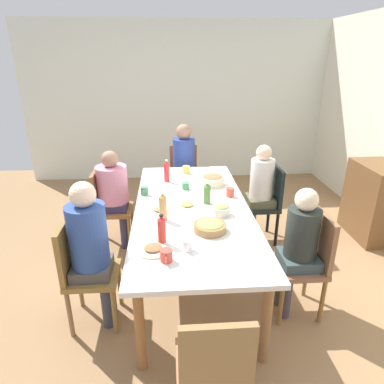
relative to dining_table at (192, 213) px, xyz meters
The scene contains 31 objects.
ground_plane 0.67m from the dining_table, ahead, with size 7.02×7.02×0.00m, color #936E49.
wall_left 3.05m from the dining_table, behind, with size 0.12×5.16×2.60m, color silver.
dining_table is the anchor object (origin of this frame).
chair_0 1.11m from the dining_table, 123.73° to the left, with size 0.40×0.40×0.90m.
person_0 1.02m from the dining_table, 126.65° to the left, with size 0.30×0.30×1.16m.
chair_1 1.61m from the dining_table, behind, with size 0.40×0.40×0.90m.
person_1 1.51m from the dining_table, behind, with size 0.30×0.30×1.23m.
chair_2 1.61m from the dining_table, ahead, with size 0.40×0.40×0.90m.
chair_3 1.11m from the dining_table, 56.27° to the right, with size 0.40×0.40×0.90m.
person_3 1.03m from the dining_table, 53.45° to the right, with size 0.30×0.30×1.23m.
chair_4 1.11m from the dining_table, 123.73° to the right, with size 0.40×0.40×0.90m.
person_4 1.02m from the dining_table, 126.54° to the right, with size 0.34×0.34×1.13m.
chair_5 1.11m from the dining_table, 56.27° to the left, with size 0.40×0.40×0.90m.
person_5 1.02m from the dining_table, 53.33° to the left, with size 0.30×0.30×1.13m.
plate_0 0.09m from the dining_table, 91.15° to the right, with size 0.22×0.22×0.04m.
plate_1 0.83m from the dining_table, 24.31° to the right, with size 0.25×0.25×0.04m.
plate_2 0.32m from the dining_table, 73.29° to the right, with size 0.21×0.21×0.04m.
bowl_0 0.33m from the dining_table, 53.34° to the left, with size 0.16×0.16×0.09m.
bowl_1 0.50m from the dining_table, 13.03° to the left, with size 0.27×0.27×0.08m.
bowl_2 0.64m from the dining_table, 154.95° to the left, with size 0.27×0.27×0.11m.
cup_0 0.99m from the dining_table, behind, with size 0.12×0.09×0.09m.
cup_1 0.78m from the dining_table, ahead, with size 0.11×0.07×0.08m.
cup_2 0.47m from the dining_table, 118.90° to the left, with size 0.12×0.08×0.09m.
cup_3 0.93m from the dining_table, 15.22° to the right, with size 0.12×0.09×0.09m.
cup_4 0.46m from the dining_table, behind, with size 0.11×0.08×0.07m.
cup_5 0.58m from the dining_table, 125.15° to the right, with size 0.11×0.08×0.09m.
bottle_0 0.77m from the dining_table, 161.62° to the right, with size 0.06×0.06×0.25m.
bottle_1 0.41m from the dining_table, 46.80° to the right, with size 0.07×0.07×0.26m.
bottle_2 0.73m from the dining_table, 23.01° to the right, with size 0.06×0.06×0.24m.
bottle_3 0.23m from the dining_table, 115.60° to the left, with size 0.07×0.07×0.22m.
side_cabinet 2.31m from the dining_table, 105.21° to the left, with size 0.70×0.44×0.90m, color brown.
Camera 1 is at (2.90, -0.21, 2.07)m, focal length 31.66 mm.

